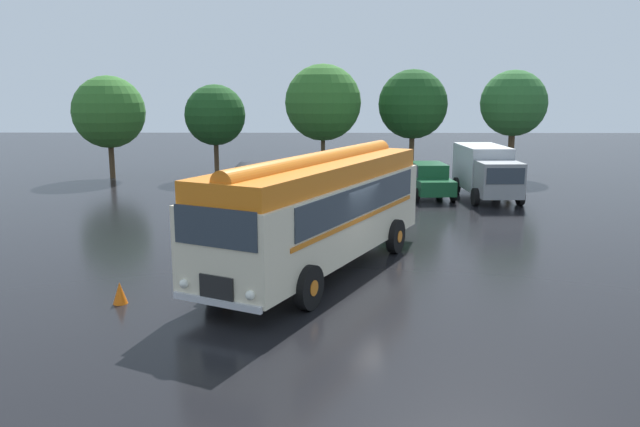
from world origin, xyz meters
TOP-DOWN VIEW (x-y plane):
  - ground_plane at (0.00, 0.00)m, footprint 120.00×120.00m
  - vintage_bus at (-0.56, 0.01)m, footprint 6.68×10.12m
  - car_near_left at (-3.94, 12.39)m, footprint 1.98×4.21m
  - car_mid_left at (-1.08, 12.94)m, footprint 2.40×4.40m
  - car_mid_right at (1.80, 13.16)m, footprint 2.08×4.26m
  - car_far_right at (4.71, 12.97)m, footprint 2.17×4.30m
  - box_van at (7.44, 12.74)m, footprint 2.48×5.83m
  - tree_far_left at (-13.39, 19.39)m, footprint 4.25×4.25m
  - tree_left_of_centre at (-6.97, 19.92)m, footprint 3.62×3.62m
  - tree_centre at (-0.63, 19.46)m, footprint 4.48×4.48m
  - tree_right_of_centre at (4.87, 20.56)m, footprint 4.17×4.17m
  - tree_far_right at (10.88, 20.39)m, footprint 3.95×3.95m
  - traffic_cone at (-5.47, -2.99)m, footprint 0.36×0.36m

SIDE VIEW (x-z plane):
  - ground_plane at x=0.00m, z-range 0.00..0.00m
  - traffic_cone at x=-5.47m, z-range 0.00..0.55m
  - car_near_left at x=-3.94m, z-range 0.02..1.68m
  - car_mid_left at x=-1.08m, z-range 0.02..1.68m
  - car_mid_right at x=1.80m, z-range 0.02..1.68m
  - car_far_right at x=4.71m, z-range 0.02..1.68m
  - box_van at x=7.44m, z-range 0.11..2.61m
  - vintage_bus at x=-0.56m, z-range 0.15..3.64m
  - tree_left_of_centre at x=-6.97m, z-range 0.97..6.52m
  - tree_far_left at x=-13.39m, z-range 0.99..7.06m
  - tree_right_of_centre at x=4.87m, z-range 1.10..7.55m
  - tree_far_right at x=10.88m, z-range 1.17..7.58m
  - tree_centre at x=-0.63m, z-range 1.12..7.85m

